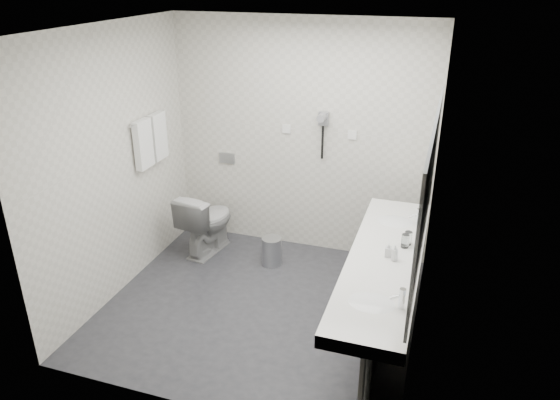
% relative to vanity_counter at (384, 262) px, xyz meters
% --- Properties ---
extents(floor, '(2.80, 2.80, 0.00)m').
position_rel_vanity_counter_xyz_m(floor, '(-1.12, 0.20, -0.80)').
color(floor, '#2D2D32').
rests_on(floor, ground).
extents(ceiling, '(2.80, 2.80, 0.00)m').
position_rel_vanity_counter_xyz_m(ceiling, '(-1.12, 0.20, 1.70)').
color(ceiling, white).
rests_on(ceiling, wall_back).
extents(wall_back, '(2.80, 0.00, 2.80)m').
position_rel_vanity_counter_xyz_m(wall_back, '(-1.12, 1.50, 0.45)').
color(wall_back, silver).
rests_on(wall_back, floor).
extents(wall_front, '(2.80, 0.00, 2.80)m').
position_rel_vanity_counter_xyz_m(wall_front, '(-1.12, -1.10, 0.45)').
color(wall_front, silver).
rests_on(wall_front, floor).
extents(wall_left, '(0.00, 2.60, 2.60)m').
position_rel_vanity_counter_xyz_m(wall_left, '(-2.52, 0.20, 0.45)').
color(wall_left, silver).
rests_on(wall_left, floor).
extents(wall_right, '(0.00, 2.60, 2.60)m').
position_rel_vanity_counter_xyz_m(wall_right, '(0.27, 0.20, 0.45)').
color(wall_right, silver).
rests_on(wall_right, floor).
extents(vanity_counter, '(0.55, 2.20, 0.10)m').
position_rel_vanity_counter_xyz_m(vanity_counter, '(0.00, 0.00, 0.00)').
color(vanity_counter, white).
rests_on(vanity_counter, floor).
extents(vanity_panel, '(0.03, 2.15, 0.75)m').
position_rel_vanity_counter_xyz_m(vanity_panel, '(0.02, 0.00, -0.42)').
color(vanity_panel, gray).
rests_on(vanity_panel, floor).
extents(vanity_post_near, '(0.06, 0.06, 0.75)m').
position_rel_vanity_counter_xyz_m(vanity_post_near, '(0.05, -1.04, -0.42)').
color(vanity_post_near, silver).
rests_on(vanity_post_near, floor).
extents(vanity_post_far, '(0.06, 0.06, 0.75)m').
position_rel_vanity_counter_xyz_m(vanity_post_far, '(0.05, 1.04, -0.42)').
color(vanity_post_far, silver).
rests_on(vanity_post_far, floor).
extents(mirror, '(0.02, 2.20, 1.05)m').
position_rel_vanity_counter_xyz_m(mirror, '(0.26, 0.00, 0.65)').
color(mirror, '#B2BCC6').
rests_on(mirror, wall_right).
extents(basin_near, '(0.40, 0.31, 0.05)m').
position_rel_vanity_counter_xyz_m(basin_near, '(0.00, -0.65, 0.04)').
color(basin_near, white).
rests_on(basin_near, vanity_counter).
extents(basin_far, '(0.40, 0.31, 0.05)m').
position_rel_vanity_counter_xyz_m(basin_far, '(0.00, 0.65, 0.04)').
color(basin_far, white).
rests_on(basin_far, vanity_counter).
extents(faucet_near, '(0.04, 0.04, 0.15)m').
position_rel_vanity_counter_xyz_m(faucet_near, '(0.19, -0.65, 0.12)').
color(faucet_near, silver).
rests_on(faucet_near, vanity_counter).
extents(faucet_far, '(0.04, 0.04, 0.15)m').
position_rel_vanity_counter_xyz_m(faucet_far, '(0.19, 0.65, 0.12)').
color(faucet_far, silver).
rests_on(faucet_far, vanity_counter).
extents(soap_bottle_a, '(0.06, 0.06, 0.12)m').
position_rel_vanity_counter_xyz_m(soap_bottle_a, '(0.02, 0.01, 0.11)').
color(soap_bottle_a, white).
rests_on(soap_bottle_a, vanity_counter).
extents(soap_bottle_c, '(0.07, 0.07, 0.13)m').
position_rel_vanity_counter_xyz_m(soap_bottle_c, '(0.08, -0.04, 0.12)').
color(soap_bottle_c, white).
rests_on(soap_bottle_c, vanity_counter).
extents(glass_left, '(0.08, 0.08, 0.11)m').
position_rel_vanity_counter_xyz_m(glass_left, '(0.13, 0.20, 0.11)').
color(glass_left, silver).
rests_on(glass_left, vanity_counter).
extents(glass_right, '(0.08, 0.08, 0.11)m').
position_rel_vanity_counter_xyz_m(glass_right, '(0.15, 0.26, 0.11)').
color(glass_right, silver).
rests_on(glass_right, vanity_counter).
extents(toilet, '(0.51, 0.76, 0.72)m').
position_rel_vanity_counter_xyz_m(toilet, '(-2.04, 1.03, -0.44)').
color(toilet, white).
rests_on(toilet, floor).
extents(flush_plate, '(0.18, 0.02, 0.12)m').
position_rel_vanity_counter_xyz_m(flush_plate, '(-1.98, 1.49, 0.15)').
color(flush_plate, '#B2B5BA').
rests_on(flush_plate, wall_back).
extents(pedal_bin, '(0.25, 0.25, 0.30)m').
position_rel_vanity_counter_xyz_m(pedal_bin, '(-1.27, 0.97, -0.65)').
color(pedal_bin, '#B2B5BA').
rests_on(pedal_bin, floor).
extents(bin_lid, '(0.21, 0.21, 0.02)m').
position_rel_vanity_counter_xyz_m(bin_lid, '(-1.27, 0.97, -0.50)').
color(bin_lid, '#B2B5BA').
rests_on(bin_lid, pedal_bin).
extents(towel_rail, '(0.02, 0.62, 0.02)m').
position_rel_vanity_counter_xyz_m(towel_rail, '(-2.47, 0.75, 0.75)').
color(towel_rail, silver).
rests_on(towel_rail, wall_left).
extents(towel_near, '(0.07, 0.24, 0.48)m').
position_rel_vanity_counter_xyz_m(towel_near, '(-2.46, 0.61, 0.53)').
color(towel_near, white).
rests_on(towel_near, towel_rail).
extents(towel_far, '(0.07, 0.24, 0.48)m').
position_rel_vanity_counter_xyz_m(towel_far, '(-2.46, 0.89, 0.53)').
color(towel_far, white).
rests_on(towel_far, towel_rail).
extents(dryer_cradle, '(0.10, 0.04, 0.14)m').
position_rel_vanity_counter_xyz_m(dryer_cradle, '(-0.88, 1.47, 0.70)').
color(dryer_cradle, gray).
rests_on(dryer_cradle, wall_back).
extents(dryer_barrel, '(0.08, 0.14, 0.08)m').
position_rel_vanity_counter_xyz_m(dryer_barrel, '(-0.88, 1.40, 0.73)').
color(dryer_barrel, gray).
rests_on(dryer_barrel, dryer_cradle).
extents(dryer_cord, '(0.02, 0.02, 0.35)m').
position_rel_vanity_counter_xyz_m(dryer_cord, '(-0.88, 1.46, 0.45)').
color(dryer_cord, black).
rests_on(dryer_cord, dryer_cradle).
extents(switch_plate_a, '(0.09, 0.02, 0.09)m').
position_rel_vanity_counter_xyz_m(switch_plate_a, '(-1.27, 1.49, 0.55)').
color(switch_plate_a, white).
rests_on(switch_plate_a, wall_back).
extents(switch_plate_b, '(0.09, 0.02, 0.09)m').
position_rel_vanity_counter_xyz_m(switch_plate_b, '(-0.57, 1.49, 0.55)').
color(switch_plate_b, white).
rests_on(switch_plate_b, wall_back).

